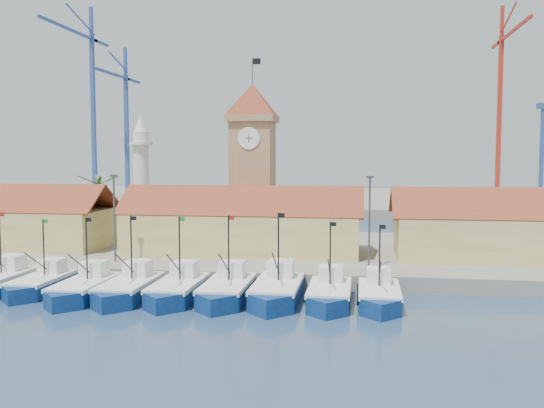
# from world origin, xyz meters

# --- Properties ---
(ground) EXTENTS (400.00, 400.00, 0.00)m
(ground) POSITION_xyz_m (0.00, 0.00, 0.00)
(ground) COLOR navy
(ground) RESTS_ON ground
(quay) EXTENTS (140.00, 32.00, 1.50)m
(quay) POSITION_xyz_m (0.00, 24.00, 0.75)
(quay) COLOR gray
(quay) RESTS_ON ground
(terminal) EXTENTS (240.00, 80.00, 2.00)m
(terminal) POSITION_xyz_m (0.00, 110.00, 1.00)
(terminal) COLOR gray
(terminal) RESTS_ON ground
(boat_2) EXTENTS (3.40, 9.32, 7.05)m
(boat_2) POSITION_xyz_m (-15.58, 3.39, 0.73)
(boat_2) COLOR navy
(boat_2) RESTS_ON ground
(boat_3) EXTENTS (3.60, 9.86, 7.46)m
(boat_3) POSITION_xyz_m (-10.70, 1.84, 0.77)
(boat_3) COLOR navy
(boat_3) RESTS_ON ground
(boat_4) EXTENTS (3.67, 10.06, 7.61)m
(boat_4) POSITION_xyz_m (-6.76, 2.28, 0.79)
(boat_4) COLOR navy
(boat_4) RESTS_ON ground
(boat_5) EXTENTS (3.65, 10.01, 7.57)m
(boat_5) POSITION_xyz_m (-2.48, 2.62, 0.78)
(boat_5) COLOR navy
(boat_5) RESTS_ON ground
(boat_6) EXTENTS (3.74, 10.24, 7.75)m
(boat_6) POSITION_xyz_m (1.85, 2.87, 0.80)
(boat_6) COLOR navy
(boat_6) RESTS_ON ground
(boat_7) EXTENTS (3.86, 10.58, 8.01)m
(boat_7) POSITION_xyz_m (6.16, 3.17, 0.83)
(boat_7) COLOR navy
(boat_7) RESTS_ON ground
(boat_8) EXTENTS (3.51, 9.63, 7.29)m
(boat_8) POSITION_xyz_m (10.64, 2.97, 0.75)
(boat_8) COLOR navy
(boat_8) RESTS_ON ground
(boat_9) EXTENTS (3.42, 9.37, 7.09)m
(boat_9) POSITION_xyz_m (14.77, 3.13, 0.73)
(boat_9) COLOR navy
(boat_9) RESTS_ON ground
(hall_center) EXTENTS (27.04, 10.13, 7.61)m
(hall_center) POSITION_xyz_m (0.00, 20.00, 3.99)
(hall_center) COLOR #E9D87F
(hall_center) RESTS_ON quay
(hall_right) EXTENTS (31.20, 10.13, 7.61)m
(hall_right) POSITION_xyz_m (32.00, 20.00, 3.99)
(hall_right) COLOR #E9D87F
(hall_right) RESTS_ON quay
(clock_tower) EXTENTS (5.80, 5.80, 22.70)m
(clock_tower) POSITION_xyz_m (0.00, 26.00, 11.96)
(clock_tower) COLOR tan
(clock_tower) RESTS_ON quay
(minaret) EXTENTS (3.00, 3.00, 16.30)m
(minaret) POSITION_xyz_m (-15.00, 28.00, 9.73)
(minaret) COLOR silver
(minaret) RESTS_ON quay
(palm_tree) EXTENTS (5.60, 5.03, 8.39)m
(palm_tree) POSITION_xyz_m (-20.00, 26.00, 6.25)
(palm_tree) COLOR brown
(palm_tree) RESTS_ON quay
(lamp_posts) EXTENTS (80.70, 0.25, 9.03)m
(lamp_posts) POSITION_xyz_m (0.50, 12.00, 6.48)
(lamp_posts) COLOR #3F3F44
(lamp_posts) RESTS_ON quay
(crane_blue_far) EXTENTS (1.00, 35.97, 48.15)m
(crane_blue_far) POSITION_xyz_m (-55.46, 100.29, 28.98)
(crane_blue_far) COLOR #2E4A8F
(crane_blue_far) RESTS_ON terminal
(crane_blue_near) EXTENTS (1.00, 30.25, 38.84)m
(crane_blue_near) POSITION_xyz_m (-48.93, 106.86, 23.37)
(crane_blue_near) COLOR #2E4A8F
(crane_blue_near) RESTS_ON terminal
(crane_red_right) EXTENTS (1.00, 35.65, 45.60)m
(crane_red_right) POSITION_xyz_m (45.66, 103.26, 27.55)
(crane_red_right) COLOR #AF281B
(crane_red_right) RESTS_ON terminal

